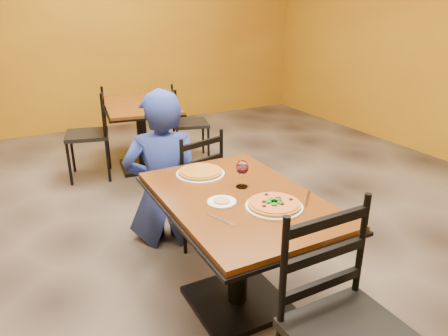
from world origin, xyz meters
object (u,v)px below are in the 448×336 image
diner (162,167)px  chair_second_left (87,135)px  chair_second_right (190,124)px  plate_main (274,207)px  table_second (141,121)px  plate_far (200,174)px  pizza_far (200,171)px  table_main (238,226)px  chair_main_far (188,185)px  wine_glass (242,173)px  pizza_main (274,204)px  side_plate (222,202)px

diner → chair_second_left: bearing=-61.2°
chair_second_right → plate_main: 2.87m
table_second → plate_far: bearing=-97.0°
diner → pizza_far: diner is taller
chair_second_right → pizza_far: (-0.86, -2.16, 0.33)m
table_main → table_second: bearing=85.3°
chair_main_far → wine_glass: 0.89m
table_main → pizza_main: bearing=-64.7°
chair_main_far → side_plate: size_ratio=5.64×
plate_main → wine_glass: (-0.02, 0.31, 0.08)m
diner → side_plate: diner is taller
table_main → diner: (-0.10, 0.99, 0.05)m
diner → plate_far: size_ratio=3.89×
chair_second_right → plate_far: 2.35m
chair_second_left → plate_main: bearing=23.5°
table_main → side_plate: (-0.12, -0.03, 0.20)m
plate_main → pizza_main: 0.02m
chair_main_far → plate_far: chair_main_far is taller
pizza_main → side_plate: bearing=141.2°
chair_second_right → diner: (-0.91, -1.56, 0.16)m
plate_far → side_plate: bearing=-99.0°
chair_second_left → pizza_main: chair_second_left is taller
chair_second_right → diner: diner is taller
diner → chair_main_far: bearing=172.1°
side_plate → plate_main: bearing=-38.8°
diner → pizza_main: diner is taller
pizza_far → side_plate: size_ratio=1.75×
chair_main_far → chair_second_right: size_ratio=1.02×
table_main → pizza_main: (0.10, -0.21, 0.21)m
chair_main_far → diner: bearing=-41.0°
chair_second_left → pizza_far: (0.33, -2.16, 0.30)m
diner → wine_glass: (0.18, -0.89, 0.24)m
diner → side_plate: size_ratio=7.55×
pizza_far → side_plate: 0.43m
diner → table_second: bearing=-82.8°
plate_far → chair_second_right: bearing=68.3°
table_main → chair_main_far: (0.07, 0.91, -0.11)m
chair_main_far → wine_glass: (0.01, -0.81, 0.39)m
chair_second_left → table_main: bearing=22.1°
table_second → pizza_main: size_ratio=4.30×
chair_main_far → wine_glass: bearing=76.4°
diner → side_plate: 1.04m
table_second → plate_main: (-0.11, -2.76, 0.20)m
table_main → pizza_far: bearing=98.1°
chair_second_right → pizza_far: bearing=173.3°
chair_second_right → plate_far: (-0.86, -2.16, 0.31)m
wine_glass → side_plate: bearing=-146.9°
diner → pizza_far: 0.62m
side_plate → wine_glass: size_ratio=0.89×
chair_second_left → pizza_far: 2.21m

